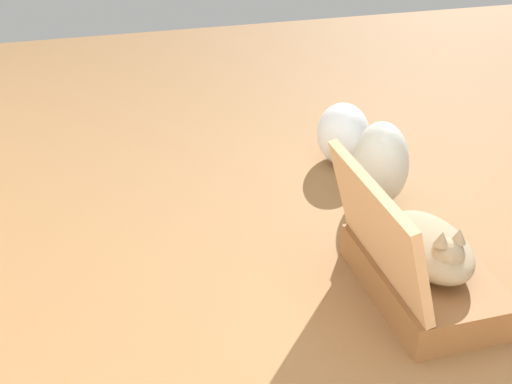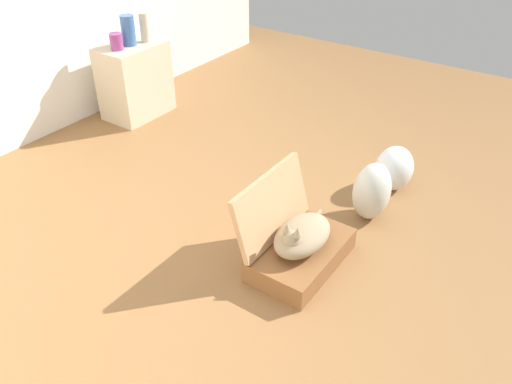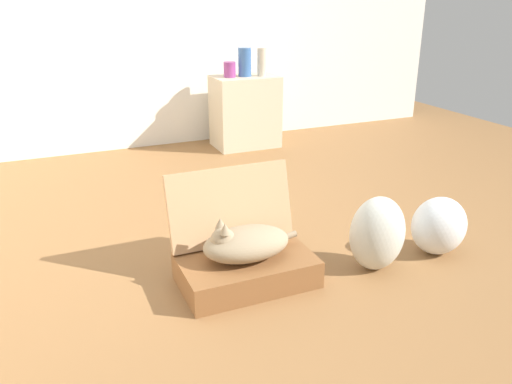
{
  "view_description": "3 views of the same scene",
  "coord_description": "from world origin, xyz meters",
  "px_view_note": "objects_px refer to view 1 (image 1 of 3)",
  "views": [
    {
      "loc": [
        -1.7,
        0.66,
        1.57
      ],
      "look_at": [
        0.28,
        0.11,
        0.38
      ],
      "focal_mm": 44.66,
      "sensor_mm": 36.0,
      "label": 1
    },
    {
      "loc": [
        -2.1,
        -1.59,
        2.11
      ],
      "look_at": [
        -0.15,
        -0.23,
        0.51
      ],
      "focal_mm": 36.29,
      "sensor_mm": 36.0,
      "label": 2
    },
    {
      "loc": [
        -0.88,
        -2.58,
        1.38
      ],
      "look_at": [
        0.11,
        -0.29,
        0.41
      ],
      "focal_mm": 36.41,
      "sensor_mm": 36.0,
      "label": 3
    }
  ],
  "objects_px": {
    "cat": "(430,246)",
    "plastic_bag_clear": "(343,134)",
    "suitcase_base": "(423,278)",
    "plastic_bag_white": "(381,163)"
  },
  "relations": [
    {
      "from": "plastic_bag_white",
      "to": "plastic_bag_clear",
      "type": "distance_m",
      "value": 0.42
    },
    {
      "from": "cat",
      "to": "suitcase_base",
      "type": "bearing_deg",
      "value": -2.24
    },
    {
      "from": "suitcase_base",
      "to": "plastic_bag_clear",
      "type": "height_order",
      "value": "plastic_bag_clear"
    },
    {
      "from": "suitcase_base",
      "to": "cat",
      "type": "xyz_separation_m",
      "value": [
        -0.01,
        0.0,
        0.15
      ]
    },
    {
      "from": "cat",
      "to": "plastic_bag_clear",
      "type": "bearing_deg",
      "value": -6.2
    },
    {
      "from": "cat",
      "to": "plastic_bag_white",
      "type": "bearing_deg",
      "value": -10.84
    },
    {
      "from": "cat",
      "to": "plastic_bag_white",
      "type": "relative_size",
      "value": 1.28
    },
    {
      "from": "plastic_bag_clear",
      "to": "cat",
      "type": "bearing_deg",
      "value": 173.8
    },
    {
      "from": "suitcase_base",
      "to": "plastic_bag_clear",
      "type": "distance_m",
      "value": 1.12
    },
    {
      "from": "cat",
      "to": "plastic_bag_white",
      "type": "xyz_separation_m",
      "value": [
        0.69,
        -0.13,
        -0.02
      ]
    }
  ]
}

